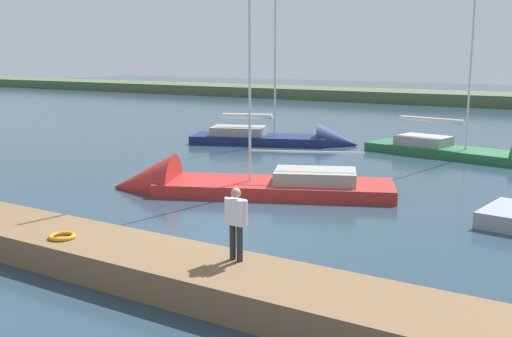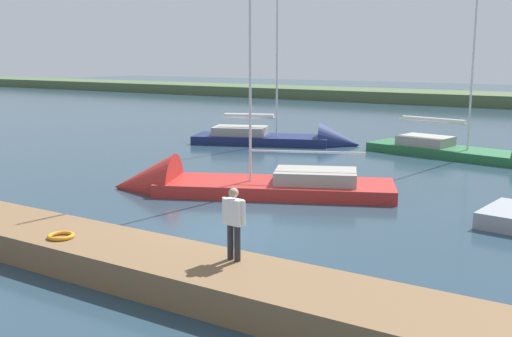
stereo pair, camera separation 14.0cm
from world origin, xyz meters
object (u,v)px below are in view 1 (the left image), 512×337
Objects in this scene: sailboat_near_dock at (217,188)px; person_on_dock at (236,219)px; sailboat_far_left at (291,142)px; life_ring_buoy at (62,236)px; sailboat_behind_pier at (481,158)px.

sailboat_near_dock is 10.17m from person_on_dock.
life_ring_buoy is at bearing -97.38° from sailboat_far_left.
sailboat_near_dock is at bearing -108.03° from sailboat_behind_pier.
sailboat_behind_pier is (-10.63, -0.39, -0.05)m from sailboat_far_left.
sailboat_far_left is 10.64m from sailboat_behind_pier.
sailboat_behind_pier is 20.91m from person_on_dock.
sailboat_behind_pier is at bearing -19.33° from sailboat_far_left.
person_on_dock is (0.73, 20.84, 1.55)m from sailboat_behind_pier.
sailboat_far_left is at bearing -167.71° from sailboat_behind_pier.
sailboat_far_left is 0.99× the size of sailboat_behind_pier.
sailboat_far_left is 13.07m from sailboat_near_dock.
life_ring_buoy is 0.06× the size of sailboat_behind_pier.
sailboat_far_left is 22.77m from person_on_dock.
sailboat_behind_pier is at bearing -142.57° from sailboat_near_dock.
sailboat_near_dock is at bearing -79.41° from life_ring_buoy.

